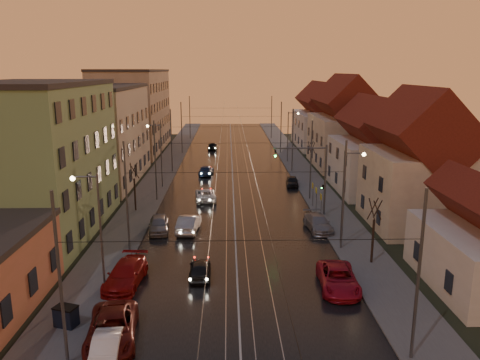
{
  "coord_description": "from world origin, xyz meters",
  "views": [
    {
      "loc": [
        -0.57,
        -26.69,
        14.32
      ],
      "look_at": [
        0.61,
        19.73,
        3.35
      ],
      "focal_mm": 35.0,
      "sensor_mm": 36.0,
      "label": 1
    }
  ],
  "objects": [
    {
      "name": "catenary_pole_l_5",
      "position": [
        -8.6,
        72.0,
        4.5
      ],
      "size": [
        0.16,
        0.16,
        9.0
      ],
      "primitive_type": "cylinder",
      "color": "#595B60",
      "rests_on": "ground"
    },
    {
      "name": "parked_right_0",
      "position": [
        6.72,
        1.98,
        0.73
      ],
      "size": [
        2.78,
        5.43,
        1.47
      ],
      "primitive_type": "imported",
      "rotation": [
        0.0,
        0.0,
        -0.07
      ],
      "color": "#A91024",
      "rests_on": "ground"
    },
    {
      "name": "ground",
      "position": [
        0.0,
        0.0,
        0.0
      ],
      "size": [
        160.0,
        160.0,
        0.0
      ],
      "primitive_type": "plane",
      "color": "black",
      "rests_on": "ground"
    },
    {
      "name": "dumpster",
      "position": [
        -9.81,
        -2.5,
        0.7
      ],
      "size": [
        1.4,
        1.17,
        1.1
      ],
      "primitive_type": "cube",
      "rotation": [
        0.0,
        0.0,
        -0.35
      ],
      "color": "black",
      "rests_on": "sidewalk_left"
    },
    {
      "name": "tram_rail_1",
      "position": [
        -0.77,
        40.0,
        0.06
      ],
      "size": [
        0.06,
        120.0,
        0.03
      ],
      "primitive_type": "cube",
      "color": "gray",
      "rests_on": "road"
    },
    {
      "name": "catenary_pole_l_0",
      "position": [
        -8.6,
        -6.0,
        4.5
      ],
      "size": [
        0.16,
        0.16,
        9.0
      ],
      "primitive_type": "cylinder",
      "color": "#595B60",
      "rests_on": "ground"
    },
    {
      "name": "apartment_left_3",
      "position": [
        -17.5,
        58.0,
        7.0
      ],
      "size": [
        10.0,
        24.0,
        14.0
      ],
      "primitive_type": "cube",
      "color": "#917A5D",
      "rests_on": "ground"
    },
    {
      "name": "catenary_pole_l_3",
      "position": [
        -8.6,
        39.0,
        4.5
      ],
      "size": [
        0.16,
        0.16,
        9.0
      ],
      "primitive_type": "cylinder",
      "color": "#595B60",
      "rests_on": "ground"
    },
    {
      "name": "sidewalk_left",
      "position": [
        -10.0,
        40.0,
        0.07
      ],
      "size": [
        4.0,
        120.0,
        0.15
      ],
      "primitive_type": "cube",
      "color": "#4C4C4C",
      "rests_on": "ground"
    },
    {
      "name": "apartment_left_2",
      "position": [
        -17.5,
        34.0,
        6.0
      ],
      "size": [
        10.0,
        20.0,
        12.0
      ],
      "primitive_type": "cube",
      "color": "#BAAA8F",
      "rests_on": "ground"
    },
    {
      "name": "road",
      "position": [
        0.0,
        40.0,
        0.02
      ],
      "size": [
        16.0,
        120.0,
        0.04
      ],
      "primitive_type": "cube",
      "color": "black",
      "rests_on": "ground"
    },
    {
      "name": "street_lamp_2",
      "position": [
        -9.1,
        30.0,
        4.89
      ],
      "size": [
        1.75,
        0.32,
        8.0
      ],
      "color": "#595B60",
      "rests_on": "ground"
    },
    {
      "name": "parked_right_2",
      "position": [
        7.48,
        30.35,
        0.62
      ],
      "size": [
        1.78,
        3.74,
        1.23
      ],
      "primitive_type": "imported",
      "rotation": [
        0.0,
        0.0,
        -0.09
      ],
      "color": "black",
      "rests_on": "ground"
    },
    {
      "name": "catenary_pole_r_4",
      "position": [
        8.6,
        54.0,
        4.5
      ],
      "size": [
        0.16,
        0.16,
        9.0
      ],
      "primitive_type": "cylinder",
      "color": "#595B60",
      "rests_on": "ground"
    },
    {
      "name": "driving_car_3",
      "position": [
        -3.68,
        37.12,
        0.66
      ],
      "size": [
        2.12,
        4.62,
        1.31
      ],
      "primitive_type": "imported",
      "rotation": [
        0.0,
        0.0,
        3.08
      ],
      "color": "#19294D",
      "rests_on": "ground"
    },
    {
      "name": "driving_car_2",
      "position": [
        -3.15,
        24.04,
        0.65
      ],
      "size": [
        2.61,
        4.89,
        1.31
      ],
      "primitive_type": "imported",
      "rotation": [
        0.0,
        0.0,
        3.24
      ],
      "color": "silver",
      "rests_on": "ground"
    },
    {
      "name": "driving_car_4",
      "position": [
        -3.43,
        58.07,
        0.7
      ],
      "size": [
        1.7,
        4.14,
        1.4
      ],
      "primitive_type": "imported",
      "rotation": [
        0.0,
        0.0,
        3.13
      ],
      "color": "black",
      "rests_on": "ground"
    },
    {
      "name": "tram_rail_2",
      "position": [
        0.77,
        40.0,
        0.06
      ],
      "size": [
        0.06,
        120.0,
        0.03
      ],
      "primitive_type": "cube",
      "color": "gray",
      "rests_on": "road"
    },
    {
      "name": "street_lamp_0",
      "position": [
        -9.1,
        2.0,
        4.89
      ],
      "size": [
        1.75,
        0.32,
        8.0
      ],
      "color": "#595B60",
      "rests_on": "ground"
    },
    {
      "name": "sidewalk_right",
      "position": [
        10.0,
        40.0,
        0.07
      ],
      "size": [
        4.0,
        120.0,
        0.15
      ],
      "primitive_type": "cube",
      "color": "#4C4C4C",
      "rests_on": "ground"
    },
    {
      "name": "house_right_2",
      "position": [
        17.0,
        28.0,
        4.64
      ],
      "size": [
        9.18,
        12.24,
        9.2
      ],
      "color": "beige",
      "rests_on": "ground"
    },
    {
      "name": "catenary_pole_l_2",
      "position": [
        -8.6,
        24.0,
        4.5
      ],
      "size": [
        0.16,
        0.16,
        9.0
      ],
      "primitive_type": "cylinder",
      "color": "#595B60",
      "rests_on": "ground"
    },
    {
      "name": "catenary_pole_r_2",
      "position": [
        8.6,
        24.0,
        4.5
      ],
      "size": [
        0.16,
        0.16,
        9.0
      ],
      "primitive_type": "cylinder",
      "color": "#595B60",
      "rests_on": "ground"
    },
    {
      "name": "catenary_pole_l_1",
      "position": [
        -8.6,
        9.0,
        4.5
      ],
      "size": [
        0.16,
        0.16,
        9.0
      ],
      "primitive_type": "cylinder",
      "color": "#595B60",
      "rests_on": "ground"
    },
    {
      "name": "catenary_pole_r_1",
      "position": [
        8.6,
        9.0,
        4.5
      ],
      "size": [
        0.16,
        0.16,
        9.0
      ],
      "primitive_type": "cylinder",
      "color": "#595B60",
      "rests_on": "ground"
    },
    {
      "name": "catenary_pole_r_5",
      "position": [
        8.6,
        72.0,
        4.5
      ],
      "size": [
        0.16,
        0.16,
        9.0
      ],
      "primitive_type": "cylinder",
      "color": "#595B60",
      "rests_on": "ground"
    },
    {
      "name": "driving_car_0",
      "position": [
        -2.62,
        4.01,
        0.64
      ],
      "size": [
        1.58,
        3.76,
        1.27
      ],
      "primitive_type": "imported",
      "rotation": [
        0.0,
        0.0,
        3.16
      ],
      "color": "black",
      "rests_on": "ground"
    },
    {
      "name": "house_right_3",
      "position": [
        17.0,
        43.0,
        5.8
      ],
      "size": [
        9.18,
        14.28,
        11.5
      ],
      "color": "tan",
      "rests_on": "ground"
    },
    {
      "name": "catenary_pole_r_0",
      "position": [
        8.6,
        -6.0,
        4.5
      ],
      "size": [
        0.16,
        0.16,
        9.0
      ],
      "primitive_type": "cylinder",
      "color": "#595B60",
      "rests_on": "ground"
    },
    {
      "name": "house_right_4",
      "position": [
        17.0,
        61.0,
        5.05
      ],
      "size": [
        9.18,
        16.32,
        10.0
      ],
      "color": "beige",
      "rests_on": "ground"
    },
    {
      "name": "parked_left_0",
      "position": [
        -6.75,
        -5.68,
        0.65
      ],
      "size": [
        1.67,
        4.03,
        1.3
      ],
      "primitive_type": "imported",
      "rotation": [
        0.0,
        0.0,
        0.08
      ],
      "color": "white",
      "rests_on": "ground"
    },
    {
      "name": "house_right_1",
      "position": [
        17.0,
        15.0,
        5.45
      ],
      "size": [
        8.67,
        10.2,
        10.8
      ],
      "color": "tan",
      "rests_on": "ground"
    },
    {
      "name": "parked_right_1",
      "position": [
        7.6,
        13.75,
        0.69
      ],
      "size": [
        2.39,
        4.91,
        1.38
      ],
      "primitive_type": "imported",
      "rotation": [
        0.0,
        0.0,
        0.1
      ],
      "color": "gray",
      "rests_on": "ground"
    },
    {
      "name": "catenary_pole_r_3",
      "position": [
        8.6,
        39.0,
        4.5
      ],
      "size": [
        0.16,
        0.16,
        9.0
      ],
      "primitive_type": "cylinder",
      "color": "#595B60",
      "rests_on": "ground"
    },
    {
      "name": "driving_car_1",
      "position": [
        -4.19,
        13.72,
        0.77
      ],
      "size": [
        2.07,
        4.81,
        1.54
      ],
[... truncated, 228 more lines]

